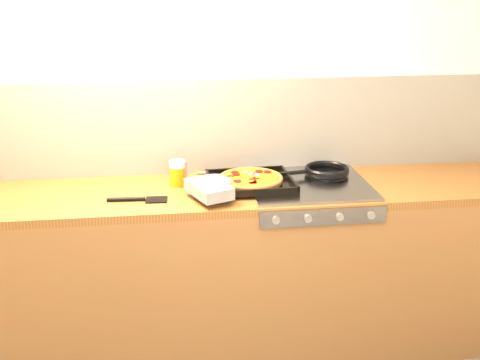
{
  "coord_description": "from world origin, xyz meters",
  "views": [
    {
      "loc": [
        -0.27,
        -1.7,
        1.89
      ],
      "look_at": [
        0.1,
        1.08,
        0.95
      ],
      "focal_mm": 45.0,
      "sensor_mm": 36.0,
      "label": 1
    }
  ],
  "objects": [
    {
      "name": "tomato_can",
      "position": [
        -0.19,
        1.2,
        0.96
      ],
      "size": [
        0.1,
        0.1,
        0.12
      ],
      "color": "maroon",
      "rests_on": "counter_run"
    },
    {
      "name": "pizza_on_tray",
      "position": [
        0.09,
        1.07,
        0.94
      ],
      "size": [
        0.55,
        0.49,
        0.07
      ],
      "color": "black",
      "rests_on": "stovetop"
    },
    {
      "name": "juice_glass",
      "position": [
        -0.2,
        1.18,
        0.97
      ],
      "size": [
        0.08,
        0.08,
        0.13
      ],
      "color": "orange",
      "rests_on": "counter_run"
    },
    {
      "name": "black_spatula",
      "position": [
        -0.39,
        0.98,
        0.91
      ],
      "size": [
        0.28,
        0.09,
        0.02
      ],
      "color": "black",
      "rests_on": "counter_run"
    },
    {
      "name": "room_shell",
      "position": [
        0.0,
        1.39,
        1.15
      ],
      "size": [
        3.2,
        3.2,
        3.2
      ],
      "color": "white",
      "rests_on": "ground"
    },
    {
      "name": "wooden_spoon",
      "position": [
        0.08,
        1.31,
        0.91
      ],
      "size": [
        0.3,
        0.09,
        0.02
      ],
      "color": "#A67846",
      "rests_on": "counter_run"
    },
    {
      "name": "stovetop",
      "position": [
        0.45,
        1.1,
        0.91
      ],
      "size": [
        0.6,
        0.56,
        0.02
      ],
      "primitive_type": "cube",
      "color": "gray",
      "rests_on": "counter_run"
    },
    {
      "name": "frying_pan",
      "position": [
        0.57,
        1.2,
        0.94
      ],
      "size": [
        0.4,
        0.27,
        0.04
      ],
      "color": "black",
      "rests_on": "stovetop"
    },
    {
      "name": "counter_run",
      "position": [
        0.0,
        1.1,
        0.45
      ],
      "size": [
        3.2,
        0.62,
        0.9
      ],
      "color": "brown",
      "rests_on": "ground"
    }
  ]
}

